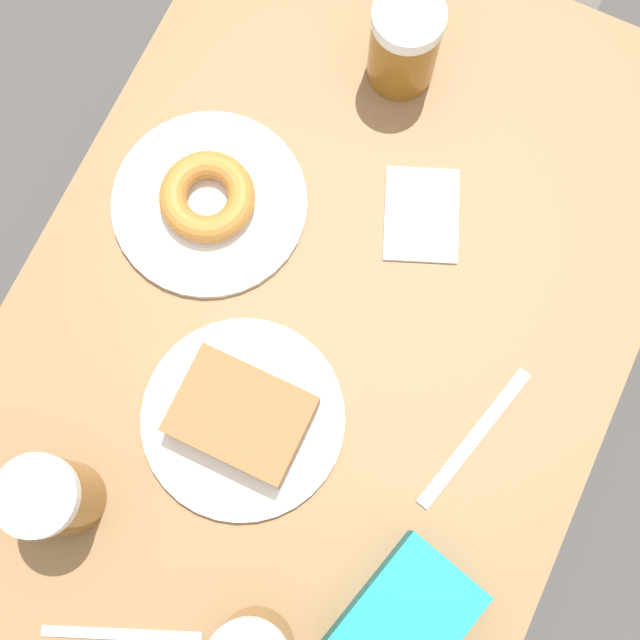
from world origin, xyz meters
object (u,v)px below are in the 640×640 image
object	(u,v)px
beer_mug_left	(53,497)
napkin_folded	(422,215)
plate_with_donut	(208,200)
knife	(474,438)
beer_mug_right	(404,44)
fork	(122,634)
plate_with_cake	(242,417)
blue_pouch	(405,620)

from	to	relation	value
beer_mug_left	napkin_folded	xyz separation A→B (m)	(0.23, 0.49, -0.07)
plate_with_donut	beer_mug_left	world-z (taller)	beer_mug_left
beer_mug_left	knife	xyz separation A→B (m)	(0.40, 0.27, -0.07)
beer_mug_right	napkin_folded	bearing A→B (deg)	-58.06
plate_with_donut	fork	xyz separation A→B (m)	(0.14, -0.50, -0.01)
plate_with_cake	beer_mug_right	size ratio (longest dim) A/B	1.76
plate_with_cake	plate_with_donut	distance (m)	0.27
beer_mug_right	napkin_folded	world-z (taller)	beer_mug_right
beer_mug_right	napkin_folded	size ratio (longest dim) A/B	0.92
plate_with_donut	beer_mug_left	bearing A→B (deg)	-87.81
knife	beer_mug_left	bearing A→B (deg)	-146.38
plate_with_donut	knife	xyz separation A→B (m)	(0.42, -0.13, -0.01)
plate_with_cake	fork	size ratio (longest dim) A/B	1.41
plate_with_donut	knife	world-z (taller)	plate_with_donut
plate_with_donut	blue_pouch	size ratio (longest dim) A/B	1.35
plate_with_cake	beer_mug_right	distance (m)	0.50
fork	napkin_folded	bearing A→B (deg)	79.98
napkin_folded	blue_pouch	world-z (taller)	blue_pouch
beer_mug_right	plate_with_cake	bearing A→B (deg)	-88.14
beer_mug_right	napkin_folded	distance (m)	0.21
knife	blue_pouch	size ratio (longest dim) A/B	1.11
napkin_folded	knife	bearing A→B (deg)	-53.55
beer_mug_left	plate_with_cake	bearing A→B (deg)	50.03
plate_with_cake	knife	size ratio (longest dim) A/B	1.20
beer_mug_right	knife	bearing A→B (deg)	-55.41
plate_with_cake	blue_pouch	size ratio (longest dim) A/B	1.33
fork	plate_with_cake	bearing A→B (deg)	86.51
beer_mug_left	knife	bearing A→B (deg)	33.62
beer_mug_left	blue_pouch	size ratio (longest dim) A/B	0.76
napkin_folded	knife	world-z (taller)	napkin_folded
plate_with_cake	knife	xyz separation A→B (m)	(0.26, 0.10, -0.02)
plate_with_donut	blue_pouch	world-z (taller)	blue_pouch
beer_mug_right	blue_pouch	distance (m)	0.68
beer_mug_right	knife	distance (m)	0.49
plate_with_donut	beer_mug_right	bearing A→B (deg)	62.23
beer_mug_right	fork	xyz separation A→B (m)	(-0.00, -0.77, -0.07)
napkin_folded	fork	world-z (taller)	same
plate_with_cake	napkin_folded	distance (m)	0.34
beer_mug_left	knife	world-z (taller)	beer_mug_left
napkin_folded	beer_mug_left	bearing A→B (deg)	-115.12
plate_with_cake	beer_mug_right	world-z (taller)	beer_mug_right
fork	blue_pouch	distance (m)	0.32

